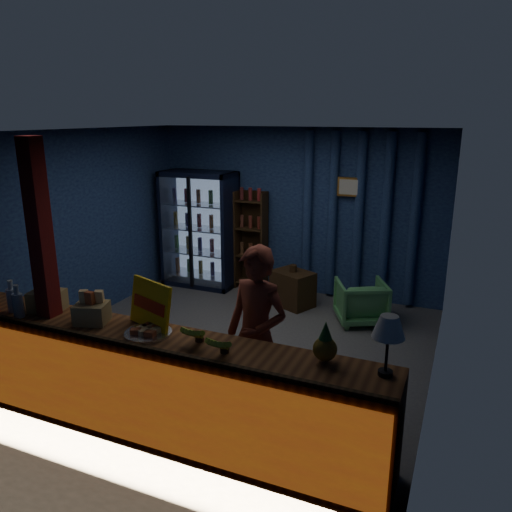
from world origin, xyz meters
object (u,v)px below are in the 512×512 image
at_px(table_lamp, 389,329).
at_px(shopkeeper, 257,336).
at_px(pastry_tray, 148,332).
at_px(green_chair, 361,302).

bearing_deg(table_lamp, shopkeeper, 159.02).
relative_size(shopkeeper, pastry_tray, 4.05).
relative_size(green_chair, table_lamp, 1.42).
relative_size(shopkeeper, green_chair, 2.55).
bearing_deg(table_lamp, green_chair, 104.16).
bearing_deg(green_chair, pastry_tray, 43.27).
bearing_deg(pastry_tray, shopkeeper, 35.58).
bearing_deg(green_chair, shopkeeper, 54.73).
bearing_deg(shopkeeper, green_chair, 91.42).
xyz_separation_m(shopkeeper, pastry_tray, (-0.78, -0.56, 0.14)).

